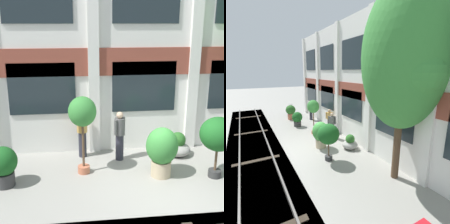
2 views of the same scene
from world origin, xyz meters
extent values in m
plane|color=gray|center=(0.00, 0.00, 0.00)|extent=(80.00, 80.00, 0.00)
cube|color=silver|center=(0.00, 2.73, 3.60)|extent=(16.93, 0.50, 7.21)
cube|color=brown|center=(0.00, 2.46, 3.10)|extent=(16.93, 0.06, 0.90)
cube|color=silver|center=(-1.69, 2.42, 3.60)|extent=(0.36, 0.16, 7.21)
cube|color=silver|center=(1.69, 2.42, 3.60)|extent=(0.36, 0.16, 7.21)
cube|color=#1E282D|center=(-3.39, 2.45, 2.25)|extent=(2.17, 0.04, 1.70)
cube|color=#1E282D|center=(0.00, 2.45, 2.25)|extent=(2.17, 0.04, 1.70)
cylinder|color=#333333|center=(1.66, 0.14, 0.11)|extent=(0.37, 0.37, 0.21)
cylinder|color=brown|center=(1.66, 0.14, 0.67)|extent=(0.07, 0.07, 0.92)
ellipsoid|color=#19561E|center=(1.66, 0.14, 1.33)|extent=(1.04, 1.04, 0.98)
cylinder|color=#B76647|center=(-2.13, 0.85, 0.11)|extent=(0.36, 0.36, 0.22)
cylinder|color=brown|center=(-2.13, 0.85, 0.98)|extent=(0.07, 0.07, 1.52)
ellipsoid|color=#388438|center=(-2.13, 0.85, 1.91)|extent=(0.81, 0.81, 0.87)
cylinder|color=tan|center=(0.11, 0.40, 0.24)|extent=(0.58, 0.58, 0.48)
ellipsoid|color=#388438|center=(0.11, 0.40, 0.94)|extent=(0.92, 0.92, 1.08)
cylinder|color=#333333|center=(-4.32, 0.33, 0.20)|extent=(0.56, 0.56, 0.39)
ellipsoid|color=#19561E|center=(-4.32, 0.33, 0.74)|extent=(0.79, 0.79, 0.81)
ellipsoid|color=gray|center=(1.05, 1.76, 0.22)|extent=(0.87, 0.87, 0.44)
sphere|color=#286023|center=(1.05, 1.76, 0.55)|extent=(0.52, 0.52, 0.52)
cylinder|color=#282833|center=(-2.13, 2.03, 0.44)|extent=(0.26, 0.26, 0.87)
cylinder|color=tan|center=(-2.13, 2.03, 1.13)|extent=(0.34, 0.34, 0.51)
sphere|color=tan|center=(-2.13, 2.03, 1.49)|extent=(0.22, 0.22, 0.22)
cylinder|color=tan|center=(-2.25, 1.85, 1.15)|extent=(0.09, 0.09, 0.46)
cylinder|color=tan|center=(-2.01, 2.22, 1.15)|extent=(0.09, 0.09, 0.46)
cylinder|color=#282833|center=(-0.94, 1.64, 0.43)|extent=(0.26, 0.26, 0.87)
cylinder|color=#4C4C4C|center=(-0.94, 1.64, 1.14)|extent=(0.34, 0.34, 0.54)
sphere|color=tan|center=(-0.94, 1.64, 1.52)|extent=(0.22, 0.22, 0.22)
cylinder|color=#4C4C4C|center=(-1.09, 1.49, 1.17)|extent=(0.09, 0.09, 0.49)
cylinder|color=#4C4C4C|center=(-0.78, 1.80, 1.17)|extent=(0.09, 0.09, 0.49)
camera|label=1|loc=(-2.27, -7.67, 4.40)|focal=50.00mm
camera|label=2|loc=(8.66, -3.18, 4.21)|focal=28.00mm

